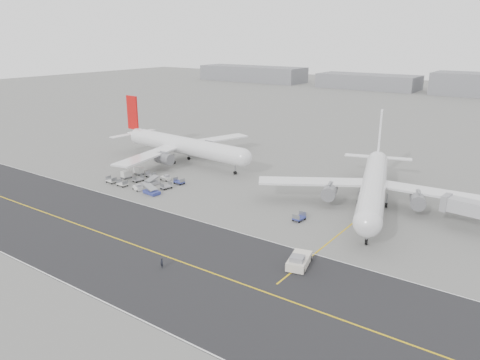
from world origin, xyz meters
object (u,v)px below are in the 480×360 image
Objects in this scene: pushback_tug at (299,261)px; ground_crew_a at (162,263)px; airliner_b at (374,184)px; airliner_a at (182,145)px.

ground_crew_a is (-18.16, -13.75, -0.11)m from pushback_tug.
airliner_b is at bearing 78.53° from ground_crew_a.
airliner_b is 34.98m from pushback_tug.
airliner_a is 6.25× the size of pushback_tug.
airliner_a is 61.08m from airliner_b.
pushback_tug is (0.29, -34.71, -4.29)m from airliner_b.
airliner_a is 72.60m from pushback_tug.
pushback_tug is 4.88× the size of ground_crew_a.
airliner_b reaches higher than pushback_tug.
pushback_tug is at bearing -107.08° from airliner_b.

